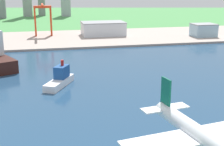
{
  "coord_description": "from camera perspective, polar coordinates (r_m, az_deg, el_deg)",
  "views": [
    {
      "loc": [
        -50.77,
        60.18,
        72.07
      ],
      "look_at": [
        -13.12,
        229.08,
        24.04
      ],
      "focal_mm": 51.84,
      "sensor_mm": 36.0,
      "label": 1
    }
  ],
  "objects": [
    {
      "name": "warehouse_main",
      "position": [
        452.6,
        -1.57,
        7.85
      ],
      "size": [
        59.46,
        36.18,
        18.53
      ],
      "color": "silver",
      "rests_on": "industrial_pier"
    },
    {
      "name": "water_bay",
      "position": [
        200.24,
        3.0,
        -5.58
      ],
      "size": [
        840.0,
        360.0,
        0.15
      ],
      "primitive_type": "cube",
      "color": "navy",
      "rests_on": "ground"
    },
    {
      "name": "industrial_pier",
      "position": [
        438.56,
        -5.79,
        6.14
      ],
      "size": [
        840.0,
        140.0,
        2.5
      ],
      "primitive_type": "cube",
      "color": "#AC9C92",
      "rests_on": "ground"
    },
    {
      "name": "warehouse_annex",
      "position": [
        460.12,
        15.84,
        7.31
      ],
      "size": [
        31.04,
        25.28,
        17.11
      ],
      "color": "#99BCD1",
      "rests_on": "industrial_pier"
    },
    {
      "name": "port_crane_red",
      "position": [
        453.54,
        -12.12,
        10.28
      ],
      "size": [
        23.51,
        43.15,
        43.26
      ],
      "color": "red",
      "rests_on": "industrial_pier"
    },
    {
      "name": "airplane_landing",
      "position": [
        81.57,
        15.88,
        -10.98
      ],
      "size": [
        40.14,
        44.34,
        13.9
      ],
      "color": "white"
    },
    {
      "name": "ground_plane",
      "position": [
        255.51,
        -0.59,
        -0.87
      ],
      "size": [
        2400.0,
        2400.0,
        0.0
      ],
      "primitive_type": "plane",
      "color": "#4A924D"
    },
    {
      "name": "ferry_boat",
      "position": [
        238.2,
        -9.14,
        -1.0
      ],
      "size": [
        24.29,
        34.66,
        17.86
      ],
      "color": "white",
      "rests_on": "water_bay"
    }
  ]
}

